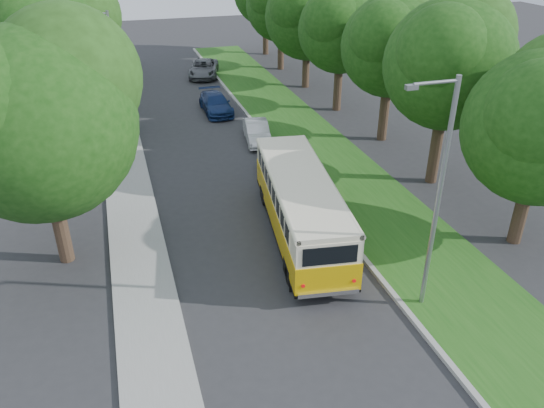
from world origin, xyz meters
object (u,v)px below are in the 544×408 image
object	(u,v)px
car_white	(257,132)
car_blue	(216,103)
lamppost_near	(437,193)
vintage_bus	(300,207)
lamppost_far	(114,74)
car_silver	(273,167)
car_grey	(204,68)

from	to	relation	value
car_white	car_blue	distance (m)	6.17
lamppost_near	vintage_bus	xyz separation A→B (m)	(-2.42, 5.44, -2.98)
lamppost_near	lamppost_far	size ratio (longest dim) A/B	1.07
vintage_bus	car_blue	distance (m)	16.94
lamppost_far	car_white	xyz separation A→B (m)	(7.67, -2.18, -3.49)
lamppost_near	car_silver	xyz separation A→B (m)	(-1.82, 11.12, -3.71)
car_white	car_blue	world-z (taller)	car_blue
car_silver	car_white	bearing A→B (deg)	96.77
car_blue	vintage_bus	bearing A→B (deg)	-90.24
lamppost_far	car_silver	distance (m)	10.79
car_silver	car_grey	size ratio (longest dim) A/B	0.80
car_silver	car_white	size ratio (longest dim) A/B	1.03
car_silver	car_blue	size ratio (longest dim) A/B	0.88
vintage_bus	car_grey	world-z (taller)	vintage_bus
lamppost_far	car_grey	world-z (taller)	lamppost_far
car_blue	lamppost_near	bearing A→B (deg)	-84.11
vintage_bus	car_grey	xyz separation A→B (m)	(0.90, 26.52, -0.71)
lamppost_far	car_white	bearing A→B (deg)	-15.84
car_white	lamppost_far	bearing A→B (deg)	171.85
lamppost_near	car_white	size ratio (longest dim) A/B	2.12
lamppost_far	lamppost_near	bearing A→B (deg)	-64.29
lamppost_far	car_silver	xyz separation A→B (m)	(7.08, -7.38, -3.45)
lamppost_near	car_white	xyz separation A→B (m)	(-1.24, 16.32, -3.75)
car_blue	car_grey	distance (m)	9.64
vintage_bus	car_white	size ratio (longest dim) A/B	2.49
lamppost_near	car_white	bearing A→B (deg)	94.34
car_white	car_grey	bearing A→B (deg)	98.73
car_grey	car_white	bearing A→B (deg)	-73.73
lamppost_far	vintage_bus	world-z (taller)	lamppost_far
car_blue	car_grey	world-z (taller)	car_grey
car_silver	car_blue	bearing A→B (deg)	106.47
vintage_bus	car_blue	world-z (taller)	vintage_bus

